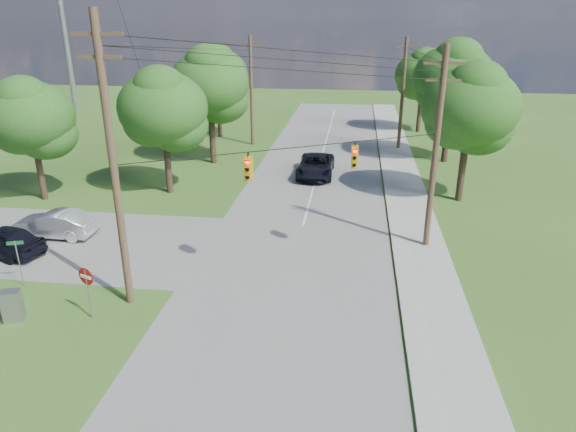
# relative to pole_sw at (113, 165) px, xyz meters

# --- Properties ---
(ground) EXTENTS (140.00, 140.00, 0.00)m
(ground) POSITION_rel_pole_sw_xyz_m (4.60, -0.40, -6.23)
(ground) COLOR #385B1E
(ground) RESTS_ON ground
(main_road) EXTENTS (10.00, 100.00, 0.03)m
(main_road) POSITION_rel_pole_sw_xyz_m (6.60, 4.60, -6.21)
(main_road) COLOR gray
(main_road) RESTS_ON ground
(sidewalk_east) EXTENTS (2.60, 100.00, 0.12)m
(sidewalk_east) POSITION_rel_pole_sw_xyz_m (13.30, 4.60, -6.17)
(sidewalk_east) COLOR #A9A69E
(sidewalk_east) RESTS_ON ground
(pole_sw) EXTENTS (2.00, 0.32, 12.00)m
(pole_sw) POSITION_rel_pole_sw_xyz_m (0.00, 0.00, 0.00)
(pole_sw) COLOR brown
(pole_sw) RESTS_ON ground
(pole_ne) EXTENTS (2.00, 0.32, 10.50)m
(pole_ne) POSITION_rel_pole_sw_xyz_m (13.50, 7.60, -0.76)
(pole_ne) COLOR brown
(pole_ne) RESTS_ON ground
(pole_north_e) EXTENTS (2.00, 0.32, 10.00)m
(pole_north_e) POSITION_rel_pole_sw_xyz_m (13.50, 29.60, -1.10)
(pole_north_e) COLOR brown
(pole_north_e) RESTS_ON ground
(pole_north_w) EXTENTS (2.00, 0.32, 10.00)m
(pole_north_w) POSITION_rel_pole_sw_xyz_m (-0.40, 29.60, -1.10)
(pole_north_w) COLOR brown
(pole_north_w) RESTS_ON ground
(power_lines) EXTENTS (13.93, 29.62, 4.93)m
(power_lines) POSITION_rel_pole_sw_xyz_m (6.10, 11.14, 2.93)
(power_lines) COLOR black
(power_lines) RESTS_ON ground
(traffic_signals) EXTENTS (4.91, 3.27, 1.05)m
(traffic_signals) POSITION_rel_pole_sw_xyz_m (7.15, 4.03, -0.73)
(traffic_signals) COLOR #DEA00D
(traffic_signals) RESTS_ON ground
(tree_w_near) EXTENTS (6.00, 6.00, 8.40)m
(tree_w_near) POSITION_rel_pole_sw_xyz_m (-3.40, 14.60, -0.30)
(tree_w_near) COLOR #432E21
(tree_w_near) RESTS_ON ground
(tree_w_mid) EXTENTS (6.40, 6.40, 9.22)m
(tree_w_mid) POSITION_rel_pole_sw_xyz_m (-2.40, 22.60, 0.35)
(tree_w_mid) COLOR #432E21
(tree_w_mid) RESTS_ON ground
(tree_w_far) EXTENTS (6.00, 6.00, 8.73)m
(tree_w_far) POSITION_rel_pole_sw_xyz_m (-4.40, 32.60, 0.02)
(tree_w_far) COLOR #432E21
(tree_w_far) RESTS_ON ground
(tree_e_near) EXTENTS (6.20, 6.20, 8.81)m
(tree_e_near) POSITION_rel_pole_sw_xyz_m (16.60, 15.60, 0.02)
(tree_e_near) COLOR #432E21
(tree_e_near) RESTS_ON ground
(tree_e_mid) EXTENTS (6.60, 6.60, 9.64)m
(tree_e_mid) POSITION_rel_pole_sw_xyz_m (17.10, 25.60, 0.68)
(tree_e_mid) COLOR #432E21
(tree_e_mid) RESTS_ON ground
(tree_e_far) EXTENTS (5.80, 5.80, 8.32)m
(tree_e_far) POSITION_rel_pole_sw_xyz_m (16.10, 37.60, -0.31)
(tree_e_far) COLOR #432E21
(tree_e_far) RESTS_ON ground
(tree_cross_n) EXTENTS (5.60, 5.60, 7.91)m
(tree_cross_n) POSITION_rel_pole_sw_xyz_m (-11.40, 12.10, -0.63)
(tree_cross_n) COLOR #432E21
(tree_cross_n) RESTS_ON ground
(car_cross_dark) EXTENTS (4.90, 2.86, 1.57)m
(car_cross_dark) POSITION_rel_pole_sw_xyz_m (-8.48, 3.64, -5.41)
(car_cross_dark) COLOR black
(car_cross_dark) RESTS_ON cross_road
(car_cross_silver) EXTENTS (4.63, 1.70, 1.52)m
(car_cross_silver) POSITION_rel_pole_sw_xyz_m (-7.07, 6.17, -5.44)
(car_cross_silver) COLOR #B8BABF
(car_cross_silver) RESTS_ON cross_road
(car_main_north) EXTENTS (2.71, 5.81, 1.61)m
(car_main_north) POSITION_rel_pole_sw_xyz_m (6.50, 19.89, -5.39)
(car_main_north) COLOR black
(car_main_north) RESTS_ON main_road
(control_cabinet) EXTENTS (0.89, 0.76, 1.36)m
(control_cabinet) POSITION_rel_pole_sw_xyz_m (-4.11, -2.02, -5.55)
(control_cabinet) COLOR gray
(control_cabinet) RESTS_ON ground
(do_not_enter_sign) EXTENTS (0.73, 0.28, 2.29)m
(do_not_enter_sign) POSITION_rel_pole_sw_xyz_m (-1.07, -1.41, -4.55)
(do_not_enter_sign) COLOR gray
(do_not_enter_sign) RESTS_ON ground
(street_name_sign) EXTENTS (0.66, 0.28, 2.32)m
(street_name_sign) POSITION_rel_pole_sw_xyz_m (-5.44, 0.60, -4.72)
(street_name_sign) COLOR gray
(street_name_sign) RESTS_ON ground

